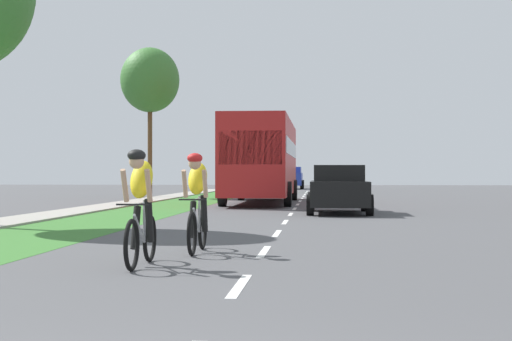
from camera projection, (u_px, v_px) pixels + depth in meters
ground_plane at (290, 215)px, 23.13m from camera, size 120.00×120.00×0.00m
grass_verge at (132, 214)px, 23.54m from camera, size 2.86×70.00×0.01m
sidewalk_concrete at (64, 214)px, 23.73m from camera, size 1.52×70.00×0.10m
lane_markings_center at (295, 209)px, 27.12m from camera, size 0.12×54.07×0.01m
cyclist_lead at (141, 207)px, 10.25m from camera, size 0.42×1.72×1.58m
cyclist_trailing at (197, 202)px, 12.09m from camera, size 0.42×1.72×1.58m
sedan_black at (339, 189)px, 24.03m from camera, size 1.98×4.30×1.52m
bus_red at (262, 157)px, 32.63m from camera, size 2.78×11.60×3.48m
pickup_dark_green at (333, 180)px, 49.87m from camera, size 2.22×5.10×1.64m
suv_blue at (290, 177)px, 61.88m from camera, size 2.15×4.70×1.79m
street_tree_far at (150, 81)px, 39.89m from camera, size 3.09×3.09×7.87m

